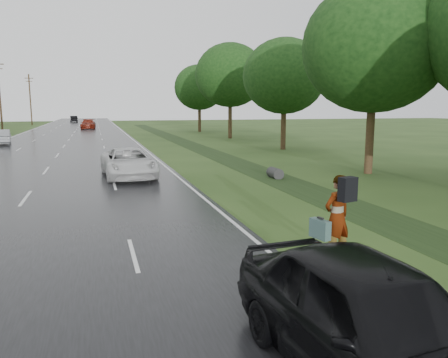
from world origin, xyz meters
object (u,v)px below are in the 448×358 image
dark_sedan (373,323)px  silver_sedan (1,137)px  pedestrian (337,216)px  white_pickup (128,163)px

dark_sedan → silver_sedan: size_ratio=1.15×
pedestrian → dark_sedan: (-2.18, -4.52, -0.15)m
pedestrian → silver_sedan: bearing=-83.1°
white_pickup → silver_sedan: size_ratio=1.21×
pedestrian → silver_sedan: size_ratio=0.46×
dark_sedan → silver_sedan: 43.21m
dark_sedan → silver_sedan: dark_sedan is taller
white_pickup → silver_sedan: bearing=110.0°
white_pickup → silver_sedan: 25.43m
pedestrian → dark_sedan: pedestrian is taller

